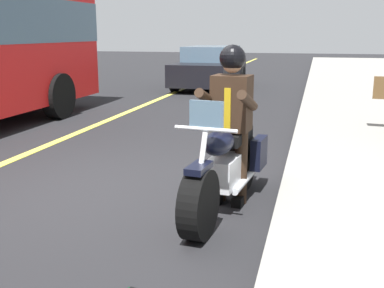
% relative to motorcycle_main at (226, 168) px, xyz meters
% --- Properties ---
extents(ground_plane, '(80.00, 80.00, 0.00)m').
position_rel_motorcycle_main_xyz_m(ground_plane, '(-0.16, -1.44, -0.45)').
color(ground_plane, black).
extents(motorcycle_main, '(2.22, 0.73, 1.26)m').
position_rel_motorcycle_main_xyz_m(motorcycle_main, '(0.00, 0.00, 0.00)').
color(motorcycle_main, black).
rests_on(motorcycle_main, ground_plane).
extents(rider_main, '(0.66, 0.59, 1.74)m').
position_rel_motorcycle_main_xyz_m(rider_main, '(-0.19, 0.02, 0.58)').
color(rider_main, black).
rests_on(rider_main, ground_plane).
extents(car_silver, '(4.60, 1.92, 1.40)m').
position_rel_motorcycle_main_xyz_m(car_silver, '(-11.35, -2.69, 0.24)').
color(car_silver, black).
rests_on(car_silver, ground_plane).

